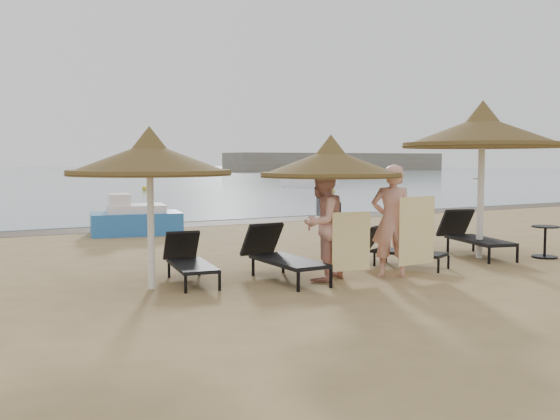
% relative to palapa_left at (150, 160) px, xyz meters
% --- Properties ---
extents(ground, '(160.00, 160.00, 0.00)m').
position_rel_palapa_left_xyz_m(ground, '(3.16, -0.65, -2.02)').
color(ground, '#A48653').
rests_on(ground, ground).
extents(wet_sand_strip, '(200.00, 1.60, 0.01)m').
position_rel_palapa_left_xyz_m(wet_sand_strip, '(3.16, 8.75, -2.01)').
color(wet_sand_strip, '#4C3F31').
rests_on(wet_sand_strip, ground).
extents(palapa_left, '(2.55, 2.55, 2.53)m').
position_rel_palapa_left_xyz_m(palapa_left, '(0.00, 0.00, 0.00)').
color(palapa_left, white).
rests_on(palapa_left, ground).
extents(palapa_center, '(2.47, 2.47, 2.45)m').
position_rel_palapa_left_xyz_m(palapa_center, '(3.07, -0.41, -0.07)').
color(palapa_center, white).
rests_on(palapa_center, ground).
extents(palapa_right, '(3.24, 3.24, 3.21)m').
position_rel_palapa_left_xyz_m(palapa_right, '(6.83, -0.29, 0.54)').
color(palapa_right, white).
rests_on(palapa_right, ground).
extents(lounger_far_left, '(0.83, 1.82, 0.79)m').
position_rel_palapa_left_xyz_m(lounger_far_left, '(0.74, 0.32, -1.66)').
color(lounger_far_left, black).
rests_on(lounger_far_left, ground).
extents(lounger_near_left, '(0.68, 2.01, 0.90)m').
position_rel_palapa_left_xyz_m(lounger_near_left, '(2.17, -0.24, -1.61)').
color(lounger_near_left, black).
rests_on(lounger_near_left, ground).
extents(lounger_near_right, '(1.22, 1.74, 0.75)m').
position_rel_palapa_left_xyz_m(lounger_near_right, '(4.70, -0.27, -1.68)').
color(lounger_near_right, black).
rests_on(lounger_near_right, ground).
extents(lounger_far_right, '(1.19, 2.18, 0.93)m').
position_rel_palapa_left_xyz_m(lounger_far_right, '(6.97, 0.05, -1.60)').
color(lounger_far_right, black).
rests_on(lounger_far_right, ground).
extents(side_table, '(0.54, 0.54, 0.66)m').
position_rel_palapa_left_xyz_m(side_table, '(8.00, -0.96, -1.71)').
color(side_table, black).
rests_on(side_table, ground).
extents(person_left, '(1.20, 1.04, 2.21)m').
position_rel_palapa_left_xyz_m(person_left, '(2.69, -0.73, -0.91)').
color(person_left, tan).
rests_on(person_left, ground).
extents(person_right, '(1.22, 1.08, 2.24)m').
position_rel_palapa_left_xyz_m(person_right, '(3.90, -1.05, -0.90)').
color(person_right, tan).
rests_on(person_right, ground).
extents(towel_left, '(0.69, 0.12, 0.97)m').
position_rel_palapa_left_xyz_m(towel_left, '(3.04, -1.08, -1.34)').
color(towel_left, yellow).
rests_on(towel_left, ground).
extents(towel_right, '(0.83, 0.08, 1.17)m').
position_rel_palapa_left_xyz_m(towel_right, '(4.25, -1.30, -1.21)').
color(towel_right, yellow).
rests_on(towel_right, ground).
extents(bag_patterned, '(0.31, 0.21, 0.37)m').
position_rel_palapa_left_xyz_m(bag_patterned, '(3.07, -0.23, -0.80)').
color(bag_patterned, white).
rests_on(bag_patterned, ground).
extents(bag_dark, '(0.24, 0.16, 0.33)m').
position_rel_palapa_left_xyz_m(bag_dark, '(3.07, -0.57, -0.90)').
color(bag_dark, black).
rests_on(bag_dark, ground).
extents(pedal_boat, '(2.57, 1.80, 1.10)m').
position_rel_palapa_left_xyz_m(pedal_boat, '(1.79, 7.13, -1.61)').
color(pedal_boat, '#276AB8').
rests_on(pedal_boat, ground).
extents(buoy_mid, '(0.32, 0.32, 0.32)m').
position_rel_palapa_left_xyz_m(buoy_mid, '(8.80, 29.25, -1.86)').
color(buoy_mid, gold).
rests_on(buoy_mid, ground).
extents(buoy_right, '(0.36, 0.36, 0.36)m').
position_rel_palapa_left_xyz_m(buoy_right, '(16.93, 20.09, -1.84)').
color(buoy_right, gold).
rests_on(buoy_right, ground).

